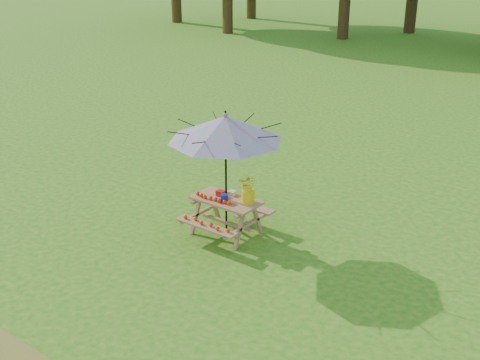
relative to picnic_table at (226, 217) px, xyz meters
The scene contains 5 objects.
picnic_table is the anchor object (origin of this frame).
patio_umbrella 1.62m from the picnic_table, 84.81° to the left, with size 2.16×2.16×2.25m.
produce_bins 0.40m from the picnic_table, 148.56° to the left, with size 0.33×0.44×0.13m.
tomatoes_row 0.44m from the picnic_table, 130.28° to the right, with size 0.77×0.13×0.07m, color red, non-canonical shape.
flower_bucket 0.73m from the picnic_table, 18.36° to the left, with size 0.38×0.36×0.50m.
Camera 1 is at (2.14, -5.65, 4.90)m, focal length 45.00 mm.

